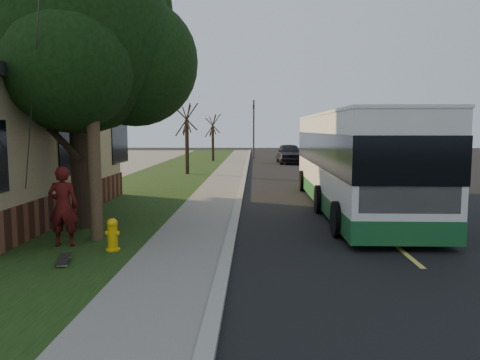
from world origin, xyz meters
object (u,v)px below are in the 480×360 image
utility_pole (90,51)px  bare_tree_far (213,138)px  traffic_signal (254,125)px  bare_tree_near (187,140)px  transit_bus (353,158)px  skateboarder (63,206)px  skateboard_main (64,259)px  fire_hydrant (113,235)px  leafy_tree (80,41)px  distant_car (289,153)px

utility_pole → bare_tree_far: 29.13m
traffic_signal → bare_tree_near: bearing=-104.0°
transit_bus → skateboarder: transit_bus is taller
utility_pole → transit_bus: bearing=35.7°
bare_tree_near → bare_tree_far: size_ratio=1.07×
bare_tree_far → skateboard_main: 31.03m
fire_hydrant → bare_tree_far: bare_tree_far is taller
leafy_tree → distant_car: leafy_tree is taller
utility_pole → traffic_signal: (3.81, 33.01, -1.47)m
utility_pole → skateboard_main: size_ratio=9.71×
leafy_tree → traffic_signal: bearing=81.5°
bare_tree_near → transit_bus: 13.95m
traffic_signal → transit_bus: traffic_signal is taller
leafy_tree → skateboarder: size_ratio=4.14×
transit_bus → distant_car: 21.89m
traffic_signal → transit_bus: (3.55, -27.73, -1.39)m
bare_tree_far → fire_hydrant: bearing=-89.2°
skateboarder → distant_car: skateboarder is taller
bare_tree_far → traffic_signal: (3.50, 4.00, 1.16)m
bare_tree_near → distant_car: bearing=55.6°
traffic_signal → distant_car: 6.97m
utility_pole → bare_tree_far: (0.31, 29.01, -2.63)m
fire_hydrant → transit_bus: (6.65, 6.27, 1.35)m
fire_hydrant → leafy_tree: leafy_tree is taller
utility_pole → skateboarder: 3.71m
bare_tree_near → distant_car: 12.36m
bare_tree_near → bare_tree_far: 12.01m
fire_hydrant → traffic_signal: size_ratio=0.13×
fire_hydrant → transit_bus: size_ratio=0.06×
fire_hydrant → transit_bus: bearing=43.3°
fire_hydrant → traffic_signal: bearing=84.8°
fire_hydrant → bare_tree_far: size_ratio=0.18×
transit_bus → skateboarder: (-7.91, -5.90, -0.77)m
fire_hydrant → distant_car: (6.04, 28.14, 0.38)m
leafy_tree → utility_pole: bearing=-62.4°
leafy_tree → transit_bus: (8.23, 3.63, -3.39)m
bare_tree_far → distant_car: size_ratio=0.84×
skateboarder → skateboard_main: size_ratio=2.02×
bare_tree_near → traffic_signal: bearing=76.0°
utility_pole → traffic_signal: 33.26m
fire_hydrant → transit_bus: transit_bus is taller
bare_tree_far → transit_bus: bare_tree_far is taller
skateboard_main → distant_car: distant_car is taller
transit_bus → distant_car: (-0.61, 21.86, -0.96)m
skateboard_main → leafy_tree: bearing=103.2°
leafy_tree → bare_tree_far: bearing=87.5°
utility_pole → leafy_tree: 1.94m
leafy_tree → transit_bus: size_ratio=0.63×
skateboard_main → traffic_signal: bearing=83.8°
bare_tree_near → skateboard_main: bare_tree_near is taller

